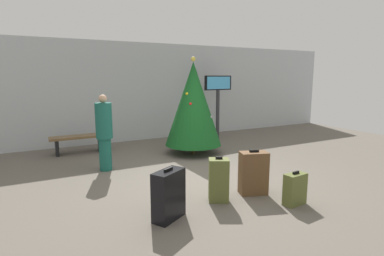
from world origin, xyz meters
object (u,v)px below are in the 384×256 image
(waiting_bench, at_px, (79,140))
(traveller_0, at_px, (104,131))
(suitcase_2, at_px, (295,189))
(holiday_tree, at_px, (193,104))
(suitcase_1, at_px, (169,195))
(flight_info_kiosk, at_px, (218,94))
(suitcase_0, at_px, (219,180))
(suitcase_3, at_px, (253,173))

(waiting_bench, relative_size, traveller_0, 0.89)
(traveller_0, height_order, suitcase_2, traveller_0)
(holiday_tree, relative_size, suitcase_1, 3.32)
(traveller_0, relative_size, suitcase_1, 2.18)
(holiday_tree, relative_size, flight_info_kiosk, 1.23)
(flight_info_kiosk, relative_size, waiting_bench, 1.40)
(suitcase_1, bearing_deg, suitcase_0, 12.09)
(holiday_tree, bearing_deg, suitcase_3, -97.97)
(suitcase_0, distance_m, suitcase_1, 1.01)
(suitcase_0, bearing_deg, waiting_bench, 109.38)
(holiday_tree, bearing_deg, suitcase_0, -110.67)
(flight_info_kiosk, bearing_deg, traveller_0, -155.78)
(suitcase_0, height_order, suitcase_1, suitcase_1)
(holiday_tree, height_order, flight_info_kiosk, holiday_tree)
(waiting_bench, relative_size, suitcase_2, 2.67)
(flight_info_kiosk, height_order, suitcase_0, flight_info_kiosk)
(holiday_tree, height_order, suitcase_3, holiday_tree)
(suitcase_0, relative_size, suitcase_3, 0.96)
(suitcase_0, distance_m, suitcase_2, 1.23)
(holiday_tree, relative_size, traveller_0, 1.53)
(holiday_tree, height_order, suitcase_1, holiday_tree)
(suitcase_0, height_order, suitcase_3, suitcase_3)
(suitcase_2, bearing_deg, flight_info_kiosk, 70.62)
(suitcase_3, bearing_deg, suitcase_2, -66.81)
(traveller_0, distance_m, suitcase_3, 3.32)
(flight_info_kiosk, xyz_separation_m, suitcase_0, (-2.82, -4.44, -1.12))
(suitcase_3, bearing_deg, suitcase_1, -173.26)
(suitcase_3, bearing_deg, waiting_bench, 117.05)
(flight_info_kiosk, height_order, suitcase_3, flight_info_kiosk)
(flight_info_kiosk, bearing_deg, waiting_bench, 179.54)
(flight_info_kiosk, relative_size, suitcase_0, 2.73)
(waiting_bench, xyz_separation_m, suitcase_3, (2.29, -4.49, 0.02))
(holiday_tree, relative_size, waiting_bench, 1.72)
(holiday_tree, distance_m, suitcase_3, 3.21)
(waiting_bench, bearing_deg, flight_info_kiosk, -0.46)
(flight_info_kiosk, distance_m, suitcase_2, 5.58)
(traveller_0, relative_size, suitcase_3, 2.10)
(flight_info_kiosk, distance_m, suitcase_3, 5.04)
(holiday_tree, xyz_separation_m, traveller_0, (-2.42, -0.43, -0.46))
(flight_info_kiosk, xyz_separation_m, suitcase_1, (-3.81, -4.65, -1.11))
(holiday_tree, height_order, suitcase_0, holiday_tree)
(traveller_0, height_order, suitcase_0, traveller_0)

